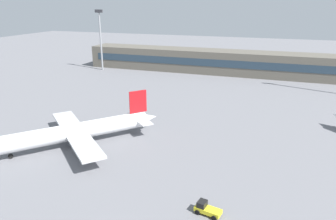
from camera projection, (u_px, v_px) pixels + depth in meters
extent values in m
plane|color=slate|center=(197.00, 126.00, 73.02)|extent=(400.00, 400.00, 0.00)
cube|color=#5B564C|center=(235.00, 63.00, 124.21)|extent=(122.24, 12.00, 9.00)
cube|color=#263847|center=(232.00, 64.00, 118.66)|extent=(116.13, 0.16, 2.80)
cylinder|color=white|center=(71.00, 132.00, 61.81)|extent=(23.66, 25.90, 3.35)
cone|color=white|center=(150.00, 118.00, 69.68)|extent=(3.98, 4.06, 2.35)
cube|color=red|center=(138.00, 102.00, 67.13)|extent=(2.82, 3.10, 4.85)
cube|color=silver|center=(140.00, 119.00, 68.53)|extent=(8.22, 7.72, 0.21)
cube|color=silver|center=(75.00, 133.00, 62.30)|extent=(22.55, 20.79, 0.44)
cylinder|color=gray|center=(70.00, 130.00, 67.09)|extent=(3.20, 3.28, 1.76)
cylinder|color=gray|center=(83.00, 149.00, 58.33)|extent=(3.20, 3.28, 1.76)
cylinder|color=black|center=(11.00, 156.00, 57.54)|extent=(0.85, 0.89, 0.88)
cylinder|color=black|center=(78.00, 138.00, 65.32)|extent=(0.85, 0.89, 0.88)
cylinder|color=black|center=(84.00, 146.00, 61.53)|extent=(0.85, 0.89, 0.88)
cube|color=yellow|center=(208.00, 210.00, 42.27)|extent=(3.83, 2.18, 0.60)
cube|color=black|center=(202.00, 204.00, 42.49)|extent=(1.36, 1.59, 0.90)
cylinder|color=black|center=(202.00, 206.00, 43.58)|extent=(0.74, 0.38, 0.70)
cylinder|color=black|center=(197.00, 212.00, 42.31)|extent=(0.74, 0.38, 0.70)
cylinder|color=black|center=(218.00, 212.00, 42.42)|extent=(0.74, 0.38, 0.70)
cylinder|color=black|center=(214.00, 218.00, 41.15)|extent=(0.74, 0.38, 0.70)
cylinder|color=gray|center=(101.00, 42.00, 129.62)|extent=(0.70, 0.70, 23.21)
cube|color=#333338|center=(99.00, 11.00, 125.65)|extent=(3.20, 0.80, 1.20)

